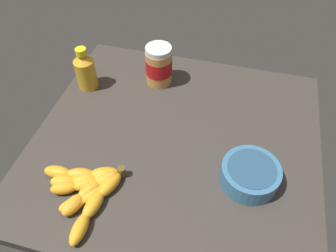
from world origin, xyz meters
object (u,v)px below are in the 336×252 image
object	(u,v)px
honey_bottle	(85,70)
small_bowl	(250,174)
banana_bunch	(88,188)
peanut_butter_jar	(159,65)

from	to	relation	value
honey_bottle	small_bowl	xyz separation A→B (cm)	(-53.85, 23.20, -3.64)
small_bowl	banana_bunch	bearing A→B (deg)	19.17
banana_bunch	peanut_butter_jar	distance (cm)	44.98
peanut_butter_jar	small_bowl	bearing A→B (deg)	135.85
peanut_butter_jar	small_bowl	distance (cm)	45.08
banana_bunch	honey_bottle	world-z (taller)	honey_bottle
honey_bottle	banana_bunch	bearing A→B (deg)	114.05
honey_bottle	small_bowl	distance (cm)	58.75
banana_bunch	peanut_butter_jar	bearing A→B (deg)	-96.95
peanut_butter_jar	small_bowl	world-z (taller)	peanut_butter_jar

